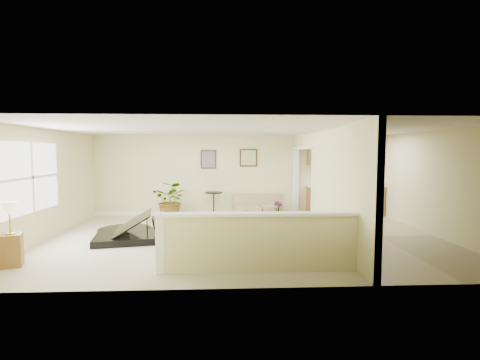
{
  "coord_description": "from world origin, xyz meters",
  "views": [
    {
      "loc": [
        -0.46,
        -7.9,
        1.98
      ],
      "look_at": [
        -0.08,
        0.4,
        1.31
      ],
      "focal_mm": 26.0,
      "sensor_mm": 36.0,
      "label": 1
    }
  ],
  "objects_px": {
    "piano": "(129,214)",
    "accent_table": "(214,201)",
    "piano_bench": "(176,231)",
    "loveseat": "(260,206)",
    "palm_plant": "(171,200)",
    "small_plant": "(278,212)",
    "lamp_stand": "(11,239)"
  },
  "relations": [
    {
      "from": "piano",
      "to": "accent_table",
      "type": "relative_size",
      "value": 2.52
    },
    {
      "from": "piano",
      "to": "accent_table",
      "type": "bearing_deg",
      "value": 44.04
    },
    {
      "from": "accent_table",
      "to": "piano_bench",
      "type": "bearing_deg",
      "value": -104.45
    },
    {
      "from": "loveseat",
      "to": "palm_plant",
      "type": "bearing_deg",
      "value": 176.44
    },
    {
      "from": "piano",
      "to": "small_plant",
      "type": "relative_size",
      "value": 3.56
    },
    {
      "from": "accent_table",
      "to": "palm_plant",
      "type": "xyz_separation_m",
      "value": [
        -1.25,
        -0.27,
        0.06
      ]
    },
    {
      "from": "palm_plant",
      "to": "lamp_stand",
      "type": "relative_size",
      "value": 1.09
    },
    {
      "from": "piano_bench",
      "to": "loveseat",
      "type": "height_order",
      "value": "loveseat"
    },
    {
      "from": "loveseat",
      "to": "small_plant",
      "type": "xyz_separation_m",
      "value": [
        0.49,
        -0.52,
        -0.11
      ]
    },
    {
      "from": "piano",
      "to": "lamp_stand",
      "type": "relative_size",
      "value": 1.71
    },
    {
      "from": "piano_bench",
      "to": "small_plant",
      "type": "relative_size",
      "value": 1.23
    },
    {
      "from": "accent_table",
      "to": "lamp_stand",
      "type": "xyz_separation_m",
      "value": [
        -3.37,
        -4.48,
        -0.01
      ]
    },
    {
      "from": "piano",
      "to": "palm_plant",
      "type": "xyz_separation_m",
      "value": [
        0.61,
        2.34,
        -0.03
      ]
    },
    {
      "from": "palm_plant",
      "to": "lamp_stand",
      "type": "height_order",
      "value": "lamp_stand"
    },
    {
      "from": "piano",
      "to": "palm_plant",
      "type": "bearing_deg",
      "value": 64.85
    },
    {
      "from": "loveseat",
      "to": "accent_table",
      "type": "relative_size",
      "value": 2.19
    },
    {
      "from": "small_plant",
      "to": "lamp_stand",
      "type": "relative_size",
      "value": 0.48
    },
    {
      "from": "accent_table",
      "to": "lamp_stand",
      "type": "height_order",
      "value": "lamp_stand"
    },
    {
      "from": "piano_bench",
      "to": "accent_table",
      "type": "distance_m",
      "value": 3.01
    },
    {
      "from": "loveseat",
      "to": "small_plant",
      "type": "height_order",
      "value": "loveseat"
    },
    {
      "from": "piano",
      "to": "piano_bench",
      "type": "relative_size",
      "value": 2.89
    },
    {
      "from": "piano",
      "to": "accent_table",
      "type": "xyz_separation_m",
      "value": [
        1.85,
        2.61,
        -0.09
      ]
    },
    {
      "from": "loveseat",
      "to": "small_plant",
      "type": "distance_m",
      "value": 0.72
    },
    {
      "from": "loveseat",
      "to": "accent_table",
      "type": "distance_m",
      "value": 1.42
    },
    {
      "from": "small_plant",
      "to": "lamp_stand",
      "type": "height_order",
      "value": "lamp_stand"
    },
    {
      "from": "accent_table",
      "to": "small_plant",
      "type": "bearing_deg",
      "value": -16.26
    },
    {
      "from": "piano_bench",
      "to": "lamp_stand",
      "type": "bearing_deg",
      "value": -148.91
    },
    {
      "from": "piano_bench",
      "to": "palm_plant",
      "type": "xyz_separation_m",
      "value": [
        -0.5,
        2.63,
        0.33
      ]
    },
    {
      "from": "piano_bench",
      "to": "lamp_stand",
      "type": "xyz_separation_m",
      "value": [
        -2.62,
        -1.58,
        0.25
      ]
    },
    {
      "from": "piano",
      "to": "palm_plant",
      "type": "height_order",
      "value": "piano"
    },
    {
      "from": "small_plant",
      "to": "palm_plant",
      "type": "bearing_deg",
      "value": 174.87
    },
    {
      "from": "piano",
      "to": "small_plant",
      "type": "bearing_deg",
      "value": 18.19
    }
  ]
}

